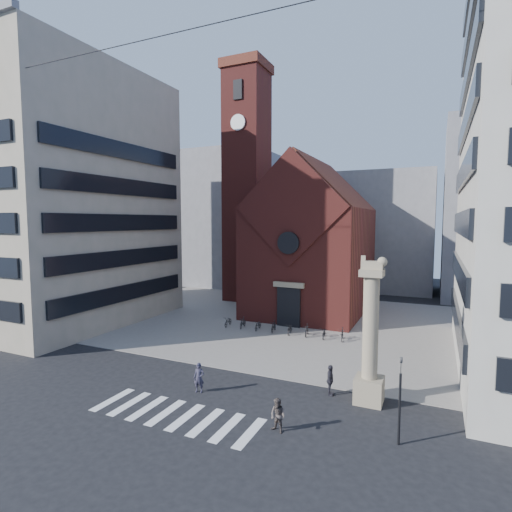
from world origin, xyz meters
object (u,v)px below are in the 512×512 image
Objects in this scene: lion_column at (370,345)px; pedestrian_0 at (199,378)px; pedestrian_2 at (330,380)px; scooter_0 at (228,321)px; pedestrian_1 at (278,416)px; traffic_light at (400,398)px.

pedestrian_0 is (-9.87, -2.96, -2.53)m from lion_column.
pedestrian_2 is 17.55m from scooter_0.
pedestrian_1 is 5.50m from pedestrian_2.
scooter_0 is at bearing 138.72° from traffic_light.
lion_column is at bearing -101.06° from pedestrian_2.
scooter_0 is at bearing 143.73° from lion_column.
traffic_light is 2.32× the size of pedestrian_0.
traffic_light is 2.34× the size of scooter_0.
scooter_0 is (-13.29, 11.46, -0.41)m from pedestrian_2.
pedestrian_1 is at bearing 154.76° from pedestrian_2.
scooter_0 is at bearing 97.75° from pedestrian_0.
pedestrian_1 is 20.61m from scooter_0.
pedestrian_2 reaches higher than pedestrian_1.
scooter_0 is at bearing 38.17° from pedestrian_2.
lion_column is 10.62m from pedestrian_0.
pedestrian_0 is 15.52m from scooter_0.
scooter_0 is (-11.94, 16.79, -0.33)m from pedestrian_1.
pedestrian_1 is at bearing -124.57° from lion_column.
traffic_light is 11.99m from pedestrian_0.
pedestrian_0 is (-11.87, 1.04, -1.36)m from traffic_light.
traffic_light reaches higher than pedestrian_1.
lion_column is 4.62m from traffic_light.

